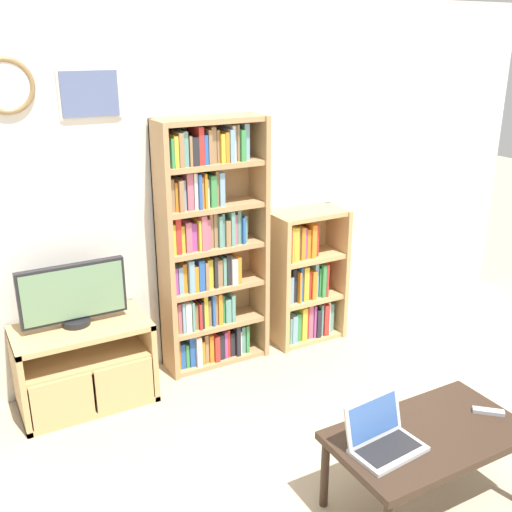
# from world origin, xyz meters

# --- Properties ---
(wall_back) EXTENTS (6.27, 0.09, 2.60)m
(wall_back) POSITION_xyz_m (-0.01, 2.17, 1.31)
(wall_back) COLOR silver
(wall_back) RESTS_ON ground_plane
(tv_stand) EXTENTS (0.86, 0.46, 0.57)m
(tv_stand) POSITION_xyz_m (-0.89, 1.87, 0.29)
(tv_stand) COLOR tan
(tv_stand) RESTS_ON ground_plane
(television) EXTENTS (0.67, 0.18, 0.41)m
(television) POSITION_xyz_m (-0.91, 1.92, 0.78)
(television) COLOR black
(television) RESTS_ON tv_stand
(bookshelf_tall) EXTENTS (0.77, 0.28, 1.82)m
(bookshelf_tall) POSITION_xyz_m (0.07, 2.00, 0.90)
(bookshelf_tall) COLOR tan
(bookshelf_tall) RESTS_ON ground_plane
(bookshelf_short) EXTENTS (0.59, 0.32, 1.07)m
(bookshelf_short) POSITION_xyz_m (0.88, 1.98, 0.49)
(bookshelf_short) COLOR tan
(bookshelf_short) RESTS_ON ground_plane
(coffee_table) EXTENTS (1.00, 0.56, 0.44)m
(coffee_table) POSITION_xyz_m (0.41, 0.10, 0.40)
(coffee_table) COLOR #332319
(coffee_table) RESTS_ON ground_plane
(laptop) EXTENTS (0.37, 0.28, 0.23)m
(laptop) POSITION_xyz_m (0.12, 0.13, 0.50)
(laptop) COLOR #B7BABC
(laptop) RESTS_ON coffee_table
(remote_near_laptop) EXTENTS (0.15, 0.14, 0.02)m
(remote_near_laptop) POSITION_xyz_m (0.80, 0.07, 0.45)
(remote_near_laptop) COLOR #99999E
(remote_near_laptop) RESTS_ON coffee_table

